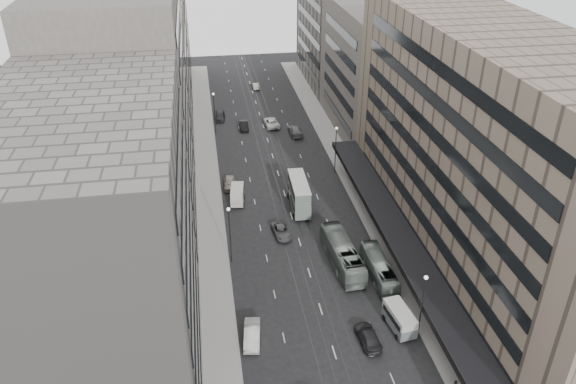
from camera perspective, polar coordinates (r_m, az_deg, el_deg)
ground at (r=66.89m, az=3.51°, el=-12.32°), size 220.00×220.00×0.00m
sidewalk_right at (r=99.69m, az=5.71°, el=2.85°), size 4.00×125.00×0.15m
sidewalk_left at (r=96.79m, az=-8.20°, el=1.83°), size 4.00×125.00×0.15m
department_store at (r=71.93m, az=19.46°, el=3.42°), size 19.20×60.00×30.00m
building_right_mid at (r=110.75m, az=9.02°, el=12.06°), size 15.00×28.00×24.00m
building_right_far at (r=138.08m, az=5.30°, el=16.61°), size 15.00×32.00×28.00m
building_left_a at (r=51.03m, az=-18.39°, el=-7.65°), size 15.00×28.00×30.00m
building_left_b at (r=73.51m, az=-16.08°, el=6.31°), size 15.00×26.00×34.00m
building_left_c at (r=100.22m, az=-14.38°, el=9.93°), size 15.00×28.00×25.00m
building_left_d at (r=131.43m, az=-13.57°, el=15.28°), size 15.00×38.00×28.00m
lamp_right_near at (r=62.46m, az=13.54°, el=-10.54°), size 0.44×0.44×8.32m
lamp_right_far at (r=94.76m, az=4.88°, el=4.86°), size 0.44×0.44×8.32m
lamp_left_near at (r=72.18m, az=-5.96°, el=-3.71°), size 0.44×0.44×8.32m
lamp_left_far at (r=110.72m, az=-7.50°, el=8.43°), size 0.44×0.44×8.32m
bus_near at (r=72.22m, az=9.24°, el=-7.66°), size 2.34×9.89×2.75m
bus_far at (r=73.63m, az=5.54°, el=-6.26°), size 3.51×12.21×3.36m
double_decker at (r=84.88m, az=1.13°, el=-0.17°), size 2.86×8.65×4.69m
vw_microbus at (r=65.33m, az=11.26°, el=-12.46°), size 2.78×5.14×2.65m
panel_van at (r=87.16m, az=-5.17°, el=-0.24°), size 2.54×4.46×2.67m
sedan_1 at (r=63.34m, az=-3.68°, el=-14.25°), size 2.33×5.09×1.62m
sedan_2 at (r=79.48m, az=-0.66°, el=-4.01°), size 2.69×5.01×1.34m
sedan_3 at (r=63.72m, az=8.14°, el=-14.32°), size 2.21×5.10×1.46m
sedan_4 at (r=91.97m, az=-5.94°, el=0.91°), size 2.15×4.67×1.55m
sedan_5 at (r=113.62m, az=-4.50°, el=6.75°), size 1.71×4.71×1.54m
sedan_6 at (r=114.80m, az=-1.72°, el=7.10°), size 3.10×6.02×1.62m
sedan_7 at (r=110.69m, az=0.75°, el=6.24°), size 2.38×5.77×1.67m
sedan_8 at (r=118.82m, az=-6.94°, el=7.71°), size 2.50×5.17×1.70m
sedan_9 at (r=136.64m, az=-3.32°, el=10.72°), size 1.47×4.05×1.33m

